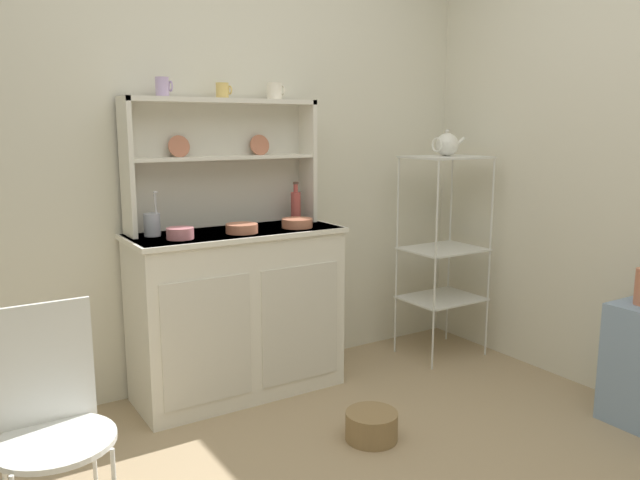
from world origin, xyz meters
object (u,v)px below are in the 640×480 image
utensil_jar (152,224)px  porcelain_teapot (447,145)px  cup_lilac_0 (163,87)px  bowl_mixing_large (180,233)px  bakers_rack (444,234)px  floor_basket (372,426)px  jam_bottle (296,206)px  wire_chair (50,414)px  hutch_cabinet (238,311)px  hutch_shelf_unit (221,153)px

utensil_jar → porcelain_teapot: (1.70, -0.22, 0.36)m
cup_lilac_0 → bowl_mixing_large: cup_lilac_0 is taller
bakers_rack → floor_basket: bearing=-147.6°
bowl_mixing_large → jam_bottle: bearing=12.5°
wire_chair → floor_basket: size_ratio=3.60×
utensil_jar → wire_chair: bearing=-123.4°
bowl_mixing_large → cup_lilac_0: bearing=86.4°
hutch_cabinet → jam_bottle: bearing=12.1°
cup_lilac_0 → jam_bottle: bearing=-2.9°
hutch_cabinet → bakers_rack: 1.34m
bakers_rack → utensil_jar: bearing=172.5°
porcelain_teapot → utensil_jar: bearing=172.5°
wire_chair → cup_lilac_0: (0.74, 1.03, 1.06)m
jam_bottle → hutch_shelf_unit: bearing=169.2°
hutch_cabinet → wire_chair: (-1.05, -0.91, 0.07)m
utensil_jar → jam_bottle: bearing=0.6°
utensil_jar → hutch_shelf_unit: bearing=12.1°
cup_lilac_0 → bowl_mixing_large: size_ratio=0.73×
jam_bottle → utensil_jar: (-0.81, -0.01, -0.03)m
hutch_shelf_unit → floor_basket: size_ratio=4.32×
porcelain_teapot → floor_basket: bearing=-147.5°
cup_lilac_0 → jam_bottle: (0.71, -0.04, -0.62)m
hutch_shelf_unit → utensil_jar: hutch_shelf_unit is taller
bakers_rack → jam_bottle: (-0.89, 0.23, 0.21)m
floor_basket → utensil_jar: bearing=128.4°
bowl_mixing_large → porcelain_teapot: porcelain_teapot is taller
jam_bottle → hutch_cabinet: bearing=-167.9°
bakers_rack → utensil_jar: 1.72m
hutch_cabinet → cup_lilac_0: cup_lilac_0 is taller
wire_chair → jam_bottle: 1.81m
wire_chair → hutch_shelf_unit: bearing=52.2°
hutch_shelf_unit → bakers_rack: size_ratio=0.84×
bakers_rack → bowl_mixing_large: 1.62m
wire_chair → jam_bottle: jam_bottle is taller
hutch_shelf_unit → bakers_rack: hutch_shelf_unit is taller
jam_bottle → utensil_jar: bearing=-179.4°
floor_basket → jam_bottle: (0.12, 0.87, 0.89)m
cup_lilac_0 → porcelain_teapot: size_ratio=0.41×
wire_chair → cup_lilac_0: 1.65m
wire_chair → cup_lilac_0: cup_lilac_0 is taller
wire_chair → hutch_cabinet: bearing=47.5°
jam_bottle → porcelain_teapot: size_ratio=0.99×
wire_chair → bowl_mixing_large: bearing=55.4°
hutch_cabinet → bakers_rack: size_ratio=0.90×
hutch_shelf_unit → wire_chair: bearing=-134.5°
hutch_cabinet → hutch_shelf_unit: hutch_shelf_unit is taller
utensil_jar → porcelain_teapot: 1.75m
porcelain_teapot → hutch_cabinet: bearing=173.6°
hutch_shelf_unit → cup_lilac_0: size_ratio=10.96×
bakers_rack → jam_bottle: bearing=165.4°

